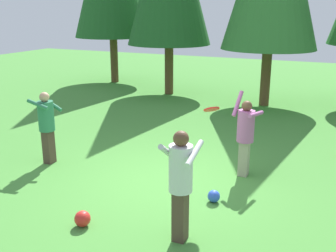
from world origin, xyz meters
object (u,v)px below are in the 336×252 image
person_thrower (245,132)px  ball_red (83,219)px  person_bystander (47,122)px  frisbee (212,109)px  ball_blue (214,196)px  person_catcher (181,177)px

person_thrower → ball_red: size_ratio=6.75×
person_bystander → ball_red: person_bystander is taller
frisbee → ball_red: frisbee is taller
frisbee → ball_blue: 1.56m
ball_red → person_thrower: bearing=59.1°
person_catcher → ball_red: (-1.54, -0.28, -0.87)m
person_thrower → frisbee: (-0.29, -1.31, 0.74)m
person_thrower → person_catcher: bearing=7.2°
ball_red → ball_blue: 2.29m
person_bystander → ball_blue: (3.89, -0.29, -0.83)m
ball_blue → person_bystander: bearing=175.7°
person_thrower → frisbee: 1.53m
person_catcher → frisbee: (-0.03, 1.41, 0.66)m
person_thrower → person_bystander: (-4.07, -1.09, 0.01)m
person_thrower → ball_red: person_thrower is taller
frisbee → person_bystander: bearing=176.7°
ball_red → ball_blue: bearing=45.1°
person_bystander → ball_red: size_ratio=6.23×
ball_red → person_bystander: bearing=139.8°
person_bystander → frisbee: size_ratio=4.30×
person_thrower → frisbee: bearing=0.0°
person_catcher → ball_blue: size_ratio=7.69×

